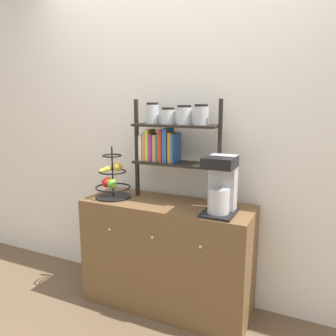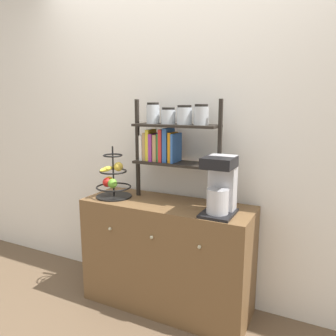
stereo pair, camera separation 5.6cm
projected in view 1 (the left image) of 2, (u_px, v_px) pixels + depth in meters
ground_plane at (154, 321)px, 2.31m from camera, size 12.00×12.00×0.00m
wall_back at (182, 132)px, 2.49m from camera, size 7.00×0.05×2.60m
sideboard at (167, 255)px, 2.43m from camera, size 1.24×0.46×0.81m
coffee_maker at (221, 185)px, 2.10m from camera, size 0.20×0.26×0.38m
fruit_stand at (112, 181)px, 2.46m from camera, size 0.27×0.27×0.39m
shelf_hutch at (170, 137)px, 2.34m from camera, size 0.67×0.20×0.73m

